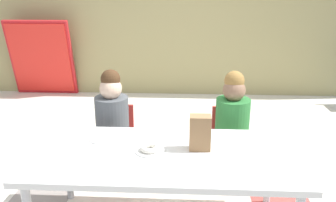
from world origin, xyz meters
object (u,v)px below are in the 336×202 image
Objects in this scene: seated_child_near_camera at (112,116)px; seated_child_middle_seat at (232,118)px; donut_powdered_on_plate at (150,148)px; craft_table at (164,160)px; paper_plate_near_edge at (150,151)px; paper_plate_center_table at (104,139)px; paper_bag_brown at (200,133)px; folded_activity_table at (41,58)px.

seated_child_near_camera and seated_child_middle_seat have the same top height.
seated_child_middle_seat reaches higher than donut_powdered_on_plate.
craft_table is 13.37× the size of donut_powdered_on_plate.
paper_plate_near_edge and paper_plate_center_table have the same top height.
seated_child_middle_seat is (0.93, 0.00, 0.00)m from seated_child_near_camera.
seated_child_near_camera reaches higher than paper_plate_center_table.
seated_child_middle_seat is (0.49, 0.62, 0.05)m from craft_table.
seated_child_middle_seat is 0.63m from paper_bag_brown.
paper_plate_near_edge is 1.49× the size of donut_powdered_on_plate.
paper_bag_brown is (-0.27, -0.56, 0.11)m from seated_child_middle_seat.
seated_child_middle_seat is at bearing 51.92° from craft_table.
paper_plate_near_edge is at bearing 0.00° from donut_powdered_on_plate.
seated_child_near_camera is 1.00× the size of seated_child_middle_seat.
seated_child_near_camera is 0.44m from paper_plate_center_table.
seated_child_middle_seat reaches higher than paper_plate_center_table.
craft_table is at bearing -7.36° from donut_powdered_on_plate.
paper_bag_brown is (0.66, -0.56, 0.11)m from seated_child_near_camera.
paper_plate_near_edge is (1.84, -2.90, 0.02)m from folded_activity_table.
paper_bag_brown is (2.15, -2.85, 0.13)m from folded_activity_table.
donut_powdered_on_plate is (0.00, 0.00, 0.02)m from paper_plate_near_edge.
folded_activity_table is at bearing 123.54° from craft_table.
seated_child_middle_seat reaches higher than craft_table.
paper_plate_center_table is at bearing 152.99° from paper_plate_near_edge.
seated_child_near_camera is 0.70m from paper_plate_near_edge.
seated_child_middle_seat is 7.58× the size of donut_powdered_on_plate.
donut_powdered_on_plate is at bearing -27.01° from paper_plate_center_table.
seated_child_near_camera is at bearing 120.37° from paper_plate_near_edge.
paper_plate_near_edge is 0.02m from donut_powdered_on_plate.
paper_plate_center_table is (-0.90, -0.44, 0.01)m from seated_child_middle_seat.
paper_bag_brown is at bearing 16.41° from craft_table.
donut_powdered_on_plate is (0.36, -0.61, 0.03)m from seated_child_near_camera.
seated_child_near_camera is 2.73m from folded_activity_table.
folded_activity_table is at bearing 122.41° from donut_powdered_on_plate.
donut_powdered_on_plate is (1.84, -2.90, 0.04)m from folded_activity_table.
paper_bag_brown is 1.82× the size of donut_powdered_on_plate.
seated_child_near_camera is at bearing 94.20° from paper_plate_center_table.
paper_plate_center_table is (1.52, -2.74, 0.02)m from folded_activity_table.
paper_plate_near_edge is at bearing 172.64° from craft_table.
craft_table is at bearing -7.36° from paper_plate_near_edge.
seated_child_near_camera is 0.71m from donut_powdered_on_plate.
seated_child_near_camera is at bearing 180.00° from seated_child_middle_seat.
paper_plate_center_table is 0.36m from donut_powdered_on_plate.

